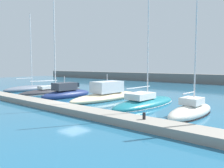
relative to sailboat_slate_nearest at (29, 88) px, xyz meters
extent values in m
plane|color=#236084|center=(15.93, -4.17, -0.34)|extent=(120.00, 120.00, 0.00)
cube|color=gray|center=(15.93, -6.26, -0.08)|extent=(36.42, 1.80, 0.52)
cube|color=slate|center=(15.93, 32.49, 0.71)|extent=(108.00, 2.64, 2.09)
ellipsoid|color=slate|center=(0.00, 0.00, -0.06)|extent=(2.31, 8.01, 1.09)
cylinder|color=silver|center=(0.03, 0.53, 6.16)|extent=(0.12, 0.12, 11.34)
cylinder|color=silver|center=(-0.03, -0.67, 1.64)|extent=(0.21, 2.60, 0.08)
ellipsoid|color=#2D2D33|center=(5.49, 0.57, -0.11)|extent=(3.05, 10.08, 0.91)
ellipsoid|color=silver|center=(5.49, 0.57, -0.32)|extent=(3.08, 10.19, 0.12)
cylinder|color=silver|center=(5.53, 1.09, 8.37)|extent=(0.15, 0.15, 16.05)
cylinder|color=silver|center=(5.41, -0.68, 1.48)|extent=(0.38, 4.10, 0.11)
cube|color=silver|center=(5.47, 0.24, 0.56)|extent=(1.67, 3.35, 0.42)
ellipsoid|color=navy|center=(10.61, -0.84, -0.01)|extent=(2.60, 7.06, 1.23)
cube|color=#333842|center=(10.60, -1.18, 1.06)|extent=(1.81, 2.82, 0.90)
cube|color=black|center=(10.66, 0.20, 1.19)|extent=(1.54, 0.76, 0.51)
cylinder|color=silver|center=(10.60, -1.18, 1.91)|extent=(0.08, 0.08, 0.80)
ellipsoid|color=beige|center=(15.60, 0.98, -0.07)|extent=(3.36, 10.50, 1.12)
cube|color=silver|center=(15.61, 1.10, 1.13)|extent=(2.21, 3.82, 1.29)
cube|color=black|center=(15.68, 2.51, 1.33)|extent=(1.87, 1.02, 0.72)
cylinder|color=silver|center=(15.61, 1.10, 2.20)|extent=(0.08, 0.08, 0.85)
ellipsoid|color=#19707F|center=(21.06, 0.66, -0.18)|extent=(3.23, 9.61, 1.16)
ellipsoid|color=silver|center=(21.06, 0.66, -0.32)|extent=(3.26, 9.71, 0.12)
cylinder|color=silver|center=(21.07, 1.02, 7.58)|extent=(0.11, 0.11, 14.34)
cylinder|color=silver|center=(21.02, -0.45, 1.52)|extent=(0.22, 3.76, 0.08)
cube|color=silver|center=(21.03, -0.19, 0.70)|extent=(1.91, 2.85, 0.58)
ellipsoid|color=silver|center=(26.27, -1.08, -0.03)|extent=(2.25, 6.71, 1.19)
ellipsoid|color=black|center=(26.27, -1.08, -0.32)|extent=(2.28, 6.78, 0.12)
cylinder|color=silver|center=(26.30, -0.53, 6.63)|extent=(0.12, 0.12, 12.14)
cylinder|color=silver|center=(26.25, -1.60, 1.52)|extent=(0.18, 2.10, 0.08)
cube|color=silver|center=(26.28, -0.95, 0.83)|extent=(1.48, 1.82, 0.54)
cylinder|color=black|center=(25.21, -6.26, 0.40)|extent=(0.20, 0.20, 0.44)
camera|label=1|loc=(32.49, -18.06, 3.56)|focal=35.30mm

